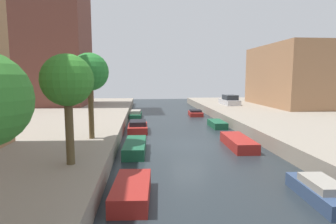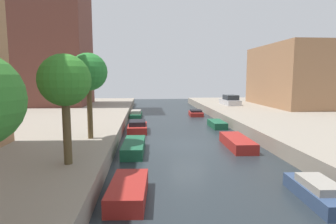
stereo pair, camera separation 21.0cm
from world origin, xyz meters
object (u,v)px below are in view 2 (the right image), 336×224
at_px(low_block_right, 301,76).
at_px(street_tree_1, 65,82).
at_px(moored_boat_right_4, 196,113).
at_px(moored_boat_left_2, 134,147).
at_px(moored_boat_right_2, 237,142).
at_px(moored_boat_left_3, 138,127).
at_px(parked_car, 230,101).
at_px(street_tree_2, 88,73).
at_px(moored_boat_left_4, 136,114).
at_px(moored_boat_left_1, 128,191).
at_px(moored_boat_right_1, 318,192).
at_px(moored_boat_right_3, 217,124).
at_px(apartment_tower_far, 49,27).

xyz_separation_m(low_block_right, street_tree_1, (-24.52, -23.80, -0.39)).
height_order(street_tree_1, moored_boat_right_4, street_tree_1).
xyz_separation_m(moored_boat_left_2, moored_boat_right_2, (7.11, 0.71, -0.00)).
distance_m(moored_boat_left_2, moored_boat_left_3, 6.98).
height_order(parked_car, moored_boat_right_2, parked_car).
bearing_deg(moored_boat_left_2, moored_boat_left_3, 89.42).
bearing_deg(moored_boat_right_2, parked_car, 74.13).
xyz_separation_m(street_tree_2, moored_boat_right_2, (9.80, 0.77, -4.75)).
bearing_deg(parked_car, moored_boat_right_2, -105.87).
relative_size(parked_car, moored_boat_left_4, 1.14).
xyz_separation_m(street_tree_1, moored_boat_right_2, (9.80, 6.00, -4.30)).
height_order(moored_boat_left_1, moored_boat_left_4, moored_boat_left_4).
relative_size(moored_boat_left_2, moored_boat_left_3, 1.16).
relative_size(moored_boat_left_1, moored_boat_left_2, 0.80).
xyz_separation_m(street_tree_1, moored_boat_right_4, (9.85, 21.97, -4.33)).
relative_size(moored_boat_right_2, moored_boat_right_4, 1.42).
bearing_deg(low_block_right, moored_boat_left_4, -172.92).
distance_m(moored_boat_left_3, moored_boat_right_1, 16.50).
height_order(parked_car, moored_boat_left_4, parked_car).
bearing_deg(moored_boat_left_1, moored_boat_right_4, 73.28).
height_order(street_tree_1, moored_boat_right_3, street_tree_1).
bearing_deg(parked_car, moored_boat_left_3, -133.63).
bearing_deg(moored_boat_right_4, moored_boat_right_2, -90.19).
distance_m(parked_car, moored_boat_right_2, 20.25).
distance_m(moored_boat_left_2, moored_boat_right_1, 10.77).
bearing_deg(low_block_right, moored_boat_right_4, -172.92).
bearing_deg(moored_boat_right_1, moored_boat_left_1, 173.95).
bearing_deg(parked_car, moored_boat_left_1, -114.89).
relative_size(low_block_right, moored_boat_right_3, 4.37).
relative_size(street_tree_1, moored_boat_right_2, 1.10).
height_order(moored_boat_left_1, moored_boat_right_3, moored_boat_left_1).
bearing_deg(moored_boat_left_1, moored_boat_left_4, 90.91).
relative_size(street_tree_1, moored_boat_right_3, 1.52).
bearing_deg(moored_boat_left_1, moored_boat_left_2, 90.39).
bearing_deg(moored_boat_left_2, moored_boat_left_4, 91.14).
xyz_separation_m(apartment_tower_far, moored_boat_left_4, (11.86, -6.70, -11.22)).
xyz_separation_m(moored_boat_left_2, moored_boat_right_1, (7.47, -7.77, 0.02)).
bearing_deg(moored_boat_right_3, moored_boat_left_2, -132.42).
relative_size(moored_boat_left_1, moored_boat_right_2, 0.77).
bearing_deg(moored_boat_left_2, moored_boat_right_4, 66.78).
xyz_separation_m(moored_boat_right_1, moored_boat_right_4, (-0.31, 24.46, -0.05)).
height_order(moored_boat_left_3, moored_boat_right_2, moored_boat_left_3).
relative_size(parked_car, moored_boat_right_4, 1.35).
relative_size(street_tree_1, moored_boat_left_1, 1.43).
relative_size(apartment_tower_far, moored_boat_right_2, 4.81).
bearing_deg(low_block_right, moored_boat_right_1, -118.66).
relative_size(moored_boat_right_1, moored_boat_right_4, 1.12).
distance_m(street_tree_1, street_tree_2, 5.25).
xyz_separation_m(moored_boat_right_2, moored_boat_right_4, (0.05, 15.98, -0.03)).
xyz_separation_m(street_tree_2, moored_boat_left_3, (2.77, 7.03, -4.68)).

